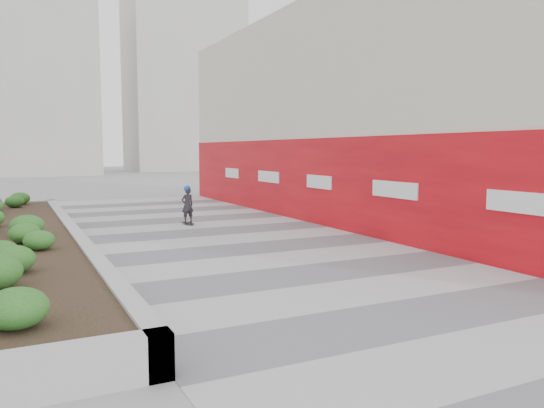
{
  "coord_description": "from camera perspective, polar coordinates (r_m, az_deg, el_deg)",
  "views": [
    {
      "loc": [
        -5.56,
        -7.62,
        2.58
      ],
      "look_at": [
        0.9,
        5.49,
        1.1
      ],
      "focal_mm": 35.0,
      "sensor_mm": 36.0,
      "label": 1
    }
  ],
  "objects": [
    {
      "name": "ground",
      "position": [
        9.78,
        9.66,
        -9.61
      ],
      "size": [
        160.0,
        160.0,
        0.0
      ],
      "primitive_type": "plane",
      "color": "gray",
      "rests_on": "ground"
    },
    {
      "name": "walkway",
      "position": [
        12.26,
        1.37,
        -6.35
      ],
      "size": [
        8.0,
        36.0,
        0.01
      ],
      "primitive_type": "cube",
      "color": "#A8A8AD",
      "rests_on": "ground"
    },
    {
      "name": "building",
      "position": [
        20.84,
        10.96,
        9.52
      ],
      "size": [
        6.04,
        24.08,
        8.0
      ],
      "color": "beige",
      "rests_on": "ground"
    },
    {
      "name": "planter",
      "position": [
        14.78,
        -25.75,
        -3.21
      ],
      "size": [
        3.0,
        18.0,
        0.9
      ],
      "color": "#9E9EA0",
      "rests_on": "ground"
    },
    {
      "name": "distant_bldg_north_l",
      "position": [
        63.06,
        -26.14,
        11.97
      ],
      "size": [
        16.0,
        12.0,
        20.0
      ],
      "primitive_type": "cube",
      "color": "#ADAAA3",
      "rests_on": "ground"
    },
    {
      "name": "distant_bldg_north_r",
      "position": [
        71.3,
        -9.49,
        13.31
      ],
      "size": [
        14.0,
        10.0,
        24.0
      ],
      "primitive_type": "cube",
      "color": "#ADAAA3",
      "rests_on": "ground"
    },
    {
      "name": "manhole_cover",
      "position": [
        12.49,
        3.41,
        -6.14
      ],
      "size": [
        0.44,
        0.44,
        0.01
      ],
      "primitive_type": "cylinder",
      "color": "#595654",
      "rests_on": "ground"
    },
    {
      "name": "skateboarder",
      "position": [
        18.59,
        -9.09,
        -0.08
      ],
      "size": [
        0.5,
        0.74,
        1.38
      ],
      "rotation": [
        0.0,
        0.0,
        0.16
      ],
      "color": "beige",
      "rests_on": "ground"
    }
  ]
}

